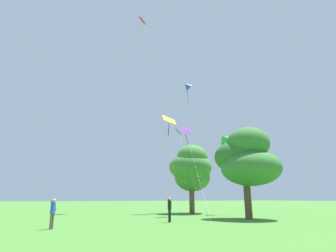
# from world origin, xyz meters

# --- Properties ---
(kite_purple_streamer) EXTENTS (3.99, 9.65, 9.32)m
(kite_purple_streamer) POSITION_xyz_m (11.21, 21.63, 8.29)
(kite_purple_streamer) COLOR purple
(kite_purple_streamer) RESTS_ON ground_plane
(kite_black_large) EXTENTS (2.00, 8.76, 10.79)m
(kite_black_large) POSITION_xyz_m (13.65, 27.92, 9.61)
(kite_black_large) COLOR black
(kite_black_large) RESTS_ON ground_plane
(kite_yellow_diamond) EXTENTS (2.41, 5.19, 11.97)m
(kite_yellow_diamond) POSITION_xyz_m (11.71, 26.92, 10.86)
(kite_yellow_diamond) COLOR yellow
(kite_yellow_diamond) RESTS_ON ground_plane
(kite_green_small) EXTENTS (3.15, 7.61, 9.35)m
(kite_green_small) POSITION_xyz_m (16.82, 22.61, 8.44)
(kite_green_small) COLOR green
(kite_green_small) RESTS_ON ground_plane
(kite_blue_delta) EXTENTS (1.73, 6.37, 17.55)m
(kite_blue_delta) POSITION_xyz_m (14.92, 27.90, 16.86)
(kite_blue_delta) COLOR blue
(kite_blue_delta) RESTS_ON ground_plane
(kite_red_high) EXTENTS (4.28, 9.64, 29.02)m
(kite_red_high) POSITION_xyz_m (9.72, 31.61, 26.81)
(kite_red_high) COLOR red
(kite_red_high) RESTS_ON ground_plane
(person_foreground_watcher) EXTENTS (0.50, 0.42, 1.77)m
(person_foreground_watcher) POSITION_xyz_m (6.73, 16.26, 1.06)
(person_foreground_watcher) COLOR black
(person_foreground_watcher) RESTS_ON ground_plane
(person_in_blue_jacket) EXTENTS (0.41, 0.47, 1.68)m
(person_in_blue_jacket) POSITION_xyz_m (-1.32, 14.95, 1.01)
(person_in_blue_jacket) COLOR #665B4C
(person_in_blue_jacket) RESTS_ON ground_plane
(tree_left_oak) EXTENTS (5.23, 5.71, 7.94)m
(tree_left_oak) POSITION_xyz_m (14.33, 16.30, 5.09)
(tree_left_oak) COLOR brown
(tree_left_oak) RESTS_ON ground_plane
(tree_right_cluster) EXTENTS (5.39, 5.45, 7.99)m
(tree_right_cluster) POSITION_xyz_m (14.33, 26.14, 5.19)
(tree_right_cluster) COLOR brown
(tree_right_cluster) RESTS_ON ground_plane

